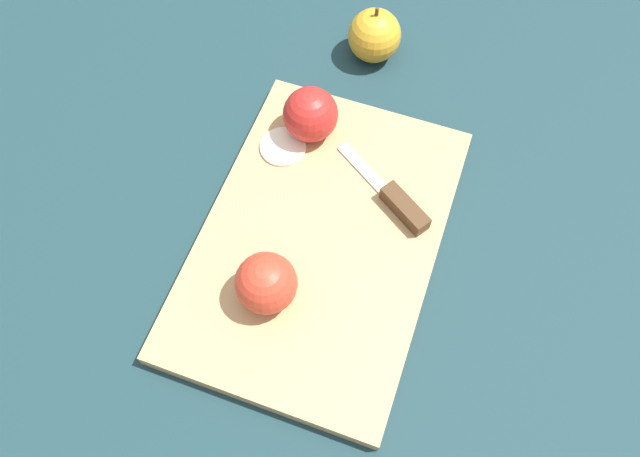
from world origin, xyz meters
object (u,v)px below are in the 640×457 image
apple_half_left (266,283)px  apple_whole (374,36)px  knife (400,204)px  apple_half_right (311,115)px

apple_half_left → apple_whole: bearing=77.8°
apple_half_left → apple_whole: apple_half_left is taller
knife → apple_whole: size_ratio=1.62×
apple_half_right → knife: 0.16m
knife → apple_half_left: bearing=89.1°
apple_half_left → knife: 0.19m
knife → apple_whole: (0.24, 0.11, 0.00)m
apple_half_right → apple_whole: size_ratio=0.81×
apple_half_left → apple_whole: 0.40m
apple_half_right → knife: bearing=16.6°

